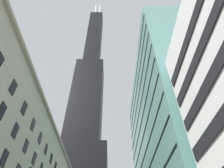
% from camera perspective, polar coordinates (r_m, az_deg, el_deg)
% --- Properties ---
extents(dark_skyscraper, '(25.83, 25.83, 211.51)m').
position_cam_1_polar(dark_skyscraper, '(109.48, -8.10, -10.83)').
color(dark_skyscraper, black).
rests_on(dark_skyscraper, ground).
extents(glass_office_midrise, '(15.24, 44.12, 47.87)m').
position_cam_1_polar(glass_office_midrise, '(49.96, 18.03, -15.57)').
color(glass_office_midrise, slate).
rests_on(glass_office_midrise, ground).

